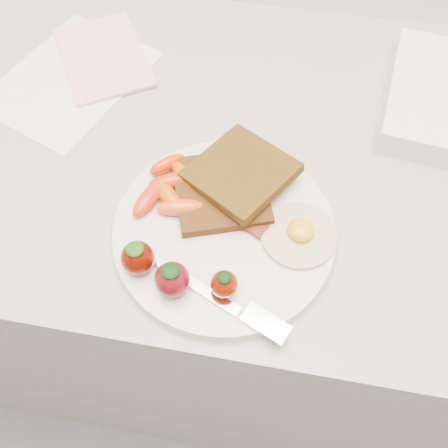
# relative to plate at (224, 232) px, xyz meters

# --- Properties ---
(counter) EXTENTS (2.00, 0.60, 0.90)m
(counter) POSITION_rel_plate_xyz_m (0.01, 0.15, -0.46)
(counter) COLOR gray
(counter) RESTS_ON ground
(plate) EXTENTS (0.27, 0.27, 0.02)m
(plate) POSITION_rel_plate_xyz_m (0.00, 0.00, 0.00)
(plate) COLOR silver
(plate) RESTS_ON counter
(toast_lower) EXTENTS (0.14, 0.14, 0.01)m
(toast_lower) POSITION_rel_plate_xyz_m (-0.01, 0.05, 0.02)
(toast_lower) COLOR #362205
(toast_lower) RESTS_ON plate
(toast_upper) EXTENTS (0.15, 0.15, 0.03)m
(toast_upper) POSITION_rel_plate_xyz_m (0.01, 0.07, 0.03)
(toast_upper) COLOR #3B2208
(toast_upper) RESTS_ON toast_lower
(fried_egg) EXTENTS (0.10, 0.10, 0.02)m
(fried_egg) POSITION_rel_plate_xyz_m (0.09, 0.01, 0.01)
(fried_egg) COLOR beige
(fried_egg) RESTS_ON plate
(bacon_strips) EXTENTS (0.10, 0.06, 0.01)m
(bacon_strips) POSITION_rel_plate_xyz_m (0.00, 0.02, 0.01)
(bacon_strips) COLOR black
(bacon_strips) RESTS_ON plate
(baby_carrots) EXTENTS (0.09, 0.11, 0.02)m
(baby_carrots) POSITION_rel_plate_xyz_m (-0.08, 0.04, 0.02)
(baby_carrots) COLOR red
(baby_carrots) RESTS_ON plate
(strawberries) EXTENTS (0.13, 0.06, 0.05)m
(strawberries) POSITION_rel_plate_xyz_m (-0.05, -0.08, 0.03)
(strawberries) COLOR #4D0800
(strawberries) RESTS_ON plate
(fork) EXTENTS (0.18, 0.09, 0.00)m
(fork) POSITION_rel_plate_xyz_m (0.02, -0.09, 0.01)
(fork) COLOR silver
(fork) RESTS_ON plate
(paper_sheet) EXTENTS (0.25, 0.29, 0.00)m
(paper_sheet) POSITION_rel_plate_xyz_m (-0.28, 0.22, -0.01)
(paper_sheet) COLOR white
(paper_sheet) RESTS_ON counter
(notepad) EXTENTS (0.20, 0.21, 0.01)m
(notepad) POSITION_rel_plate_xyz_m (-0.24, 0.28, -0.00)
(notepad) COLOR #F3AFC6
(notepad) RESTS_ON paper_sheet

